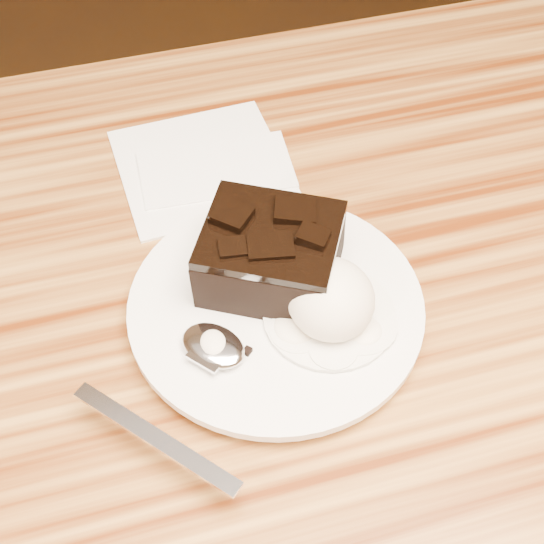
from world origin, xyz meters
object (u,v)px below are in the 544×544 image
object	(u,v)px
plate	(276,310)
spoon	(214,347)
brownie	(271,257)
ice_cream_scoop	(331,299)
napkin	(202,165)

from	to	relation	value
plate	spoon	distance (m)	0.06
spoon	plate	bearing A→B (deg)	-12.11
plate	spoon	bearing A→B (deg)	-151.35
brownie	ice_cream_scoop	world-z (taller)	ice_cream_scoop
plate	spoon	xyz separation A→B (m)	(-0.05, -0.03, 0.01)
brownie	ice_cream_scoop	size ratio (longest dim) A/B	1.46
ice_cream_scoop	napkin	size ratio (longest dim) A/B	0.46
ice_cream_scoop	spoon	distance (m)	0.09
plate	brownie	size ratio (longest dim) A/B	2.27
ice_cream_scoop	napkin	bearing A→B (deg)	104.31
plate	napkin	bearing A→B (deg)	95.62
brownie	spoon	distance (m)	0.08
brownie	spoon	world-z (taller)	brownie
brownie	spoon	size ratio (longest dim) A/B	0.50
spoon	napkin	world-z (taller)	spoon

